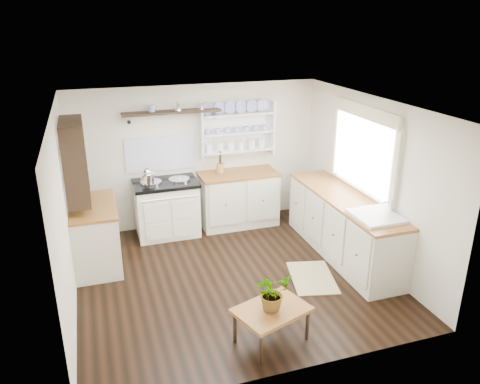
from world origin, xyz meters
name	(u,v)px	position (x,y,z in m)	size (l,w,h in m)	color
floor	(233,276)	(0.00, 0.00, 0.00)	(4.00, 3.80, 0.01)	black
wall_back	(197,156)	(0.00, 1.90, 1.15)	(4.00, 0.02, 2.30)	silver
wall_right	(370,180)	(2.00, 0.00, 1.15)	(0.02, 3.80, 2.30)	silver
wall_left	(64,216)	(-2.00, 0.00, 1.15)	(0.02, 3.80, 2.30)	silver
ceiling	(231,105)	(0.00, 0.00, 2.30)	(4.00, 3.80, 0.01)	white
window	(363,149)	(1.95, 0.15, 1.56)	(0.08, 1.55, 1.22)	white
aga_cooker	(167,208)	(-0.60, 1.57, 0.45)	(0.99, 0.69, 0.92)	white
back_cabinets	(238,198)	(0.60, 1.60, 0.46)	(1.27, 0.63, 0.90)	beige
right_cabinets	(343,225)	(1.70, 0.10, 0.46)	(0.62, 2.43, 0.90)	beige
belfast_sink	(375,225)	(1.70, -0.65, 0.80)	(0.55, 0.60, 0.45)	white
left_cabinets	(95,235)	(-1.70, 0.90, 0.46)	(0.62, 1.13, 0.90)	beige
plate_rack	(236,129)	(0.65, 1.86, 1.56)	(1.20, 0.22, 0.90)	white
high_shelf	(172,113)	(-0.40, 1.78, 1.91)	(1.50, 0.29, 0.16)	black
left_shelving	(75,160)	(-1.84, 0.90, 1.55)	(0.28, 0.80, 1.05)	black
kettle	(147,176)	(-0.88, 1.45, 1.05)	(0.19, 0.19, 0.24)	silver
utensil_crock	(220,168)	(0.32, 1.68, 0.98)	(0.12, 0.12, 0.15)	#AB763E
center_table	(272,312)	(0.00, -1.40, 0.36)	(0.88, 0.75, 0.41)	brown
potted_plant	(272,292)	(0.00, -1.40, 0.61)	(0.36, 0.32, 0.41)	#3F7233
floor_rug	(312,278)	(1.00, -0.38, 0.01)	(0.55, 0.85, 0.02)	#978A58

